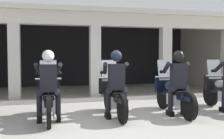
{
  "coord_description": "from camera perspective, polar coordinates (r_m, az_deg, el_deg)",
  "views": [
    {
      "loc": [
        -1.54,
        -6.14,
        1.45
      ],
      "look_at": [
        0.0,
        0.21,
        1.12
      ],
      "focal_mm": 42.44,
      "sensor_mm": 36.0,
      "label": 1
    }
  ],
  "objects": [
    {
      "name": "motorcycle_center",
      "position": [
        6.49,
        0.26,
        -5.52
      ],
      "size": [
        0.62,
        2.04,
        1.35
      ],
      "rotation": [
        0.0,
        0.0,
        0.09
      ],
      "color": "black",
      "rests_on": "ground"
    },
    {
      "name": "police_officer_right",
      "position": [
        6.64,
        14.02,
        -1.61
      ],
      "size": [
        0.63,
        0.61,
        1.58
      ],
      "rotation": [
        0.0,
        0.0,
        0.06
      ],
      "color": "black",
      "rests_on": "ground"
    },
    {
      "name": "station_building",
      "position": [
        11.4,
        -5.83,
        5.59
      ],
      "size": [
        11.41,
        4.85,
        3.06
      ],
      "color": "black",
      "rests_on": "ground"
    },
    {
      "name": "police_officer_left",
      "position": [
        5.97,
        -13.54,
        -2.11
      ],
      "size": [
        0.63,
        0.61,
        1.58
      ],
      "rotation": [
        0.0,
        0.0,
        0.18
      ],
      "color": "black",
      "rests_on": "ground"
    },
    {
      "name": "kerb_strip",
      "position": [
        8.59,
        -3.08,
        -6.42
      ],
      "size": [
        10.91,
        0.24,
        0.12
      ],
      "primitive_type": "cube",
      "color": "#B7B5AD",
      "rests_on": "ground"
    },
    {
      "name": "ground_plane",
      "position": [
        9.38,
        -4.04,
        -6.0
      ],
      "size": [
        80.0,
        80.0,
        0.0
      ],
      "primitive_type": "plane",
      "color": "#A8A59E"
    },
    {
      "name": "police_officer_center",
      "position": [
        6.16,
        0.89,
        -1.87
      ],
      "size": [
        0.63,
        0.61,
        1.58
      ],
      "rotation": [
        0.0,
        0.0,
        0.09
      ],
      "color": "black",
      "rests_on": "ground"
    },
    {
      "name": "motorcycle_far_right",
      "position": [
        7.78,
        22.9,
        -4.34
      ],
      "size": [
        0.62,
        2.04,
        1.35
      ],
      "rotation": [
        0.0,
        0.0,
        0.06
      ],
      "color": "black",
      "rests_on": "ground"
    },
    {
      "name": "motorcycle_right",
      "position": [
        6.93,
        12.89,
        -5.05
      ],
      "size": [
        0.62,
        2.04,
        1.35
      ],
      "rotation": [
        0.0,
        0.0,
        0.06
      ],
      "color": "black",
      "rests_on": "ground"
    },
    {
      "name": "motorcycle_left",
      "position": [
        6.3,
        -13.49,
        -5.85
      ],
      "size": [
        0.62,
        2.04,
        1.35
      ],
      "rotation": [
        0.0,
        0.0,
        0.18
      ],
      "color": "black",
      "rests_on": "ground"
    }
  ]
}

